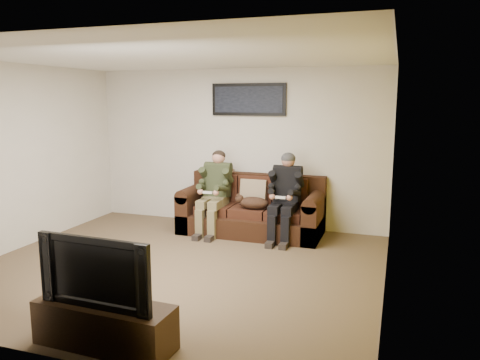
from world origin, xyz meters
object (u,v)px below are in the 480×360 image
(cat, at_px, (252,202))
(television, at_px, (102,269))
(sofa, at_px, (253,211))
(tv_stand, at_px, (105,325))
(person_right, at_px, (285,191))
(framed_poster, at_px, (248,100))
(person_left, at_px, (215,187))

(cat, distance_m, television, 3.53)
(sofa, xyz_separation_m, cat, (0.07, -0.26, 0.20))
(cat, height_order, tv_stand, cat)
(sofa, height_order, cat, sofa)
(tv_stand, height_order, television, television)
(cat, bearing_deg, television, -93.75)
(tv_stand, bearing_deg, sofa, 89.75)
(person_right, xyz_separation_m, framed_poster, (-0.77, 0.57, 1.36))
(framed_poster, bearing_deg, television, -89.39)
(sofa, distance_m, cat, 0.34)
(person_left, bearing_deg, person_right, 0.02)
(sofa, distance_m, person_right, 0.72)
(framed_poster, distance_m, television, 4.40)
(cat, height_order, framed_poster, framed_poster)
(framed_poster, xyz_separation_m, tv_stand, (0.04, -4.17, -1.91))
(person_left, xyz_separation_m, framed_poster, (0.37, 0.57, 1.37))
(tv_stand, bearing_deg, person_right, 80.68)
(person_left, xyz_separation_m, tv_stand, (0.42, -3.59, -0.54))
(sofa, xyz_separation_m, person_left, (-0.57, -0.19, 0.39))
(person_right, relative_size, television, 1.23)
(person_left, relative_size, cat, 1.97)
(sofa, xyz_separation_m, tv_stand, (-0.16, -3.78, -0.15))
(cat, bearing_deg, person_left, 173.34)
(sofa, height_order, tv_stand, sofa)
(person_left, relative_size, tv_stand, 1.05)
(framed_poster, bearing_deg, person_right, -36.58)
(person_left, xyz_separation_m, television, (0.42, -3.59, -0.04))
(sofa, xyz_separation_m, television, (-0.16, -3.78, 0.35))
(person_right, height_order, tv_stand, person_right)
(sofa, height_order, person_right, person_right)
(cat, bearing_deg, sofa, 105.96)
(person_right, bearing_deg, person_left, -179.98)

